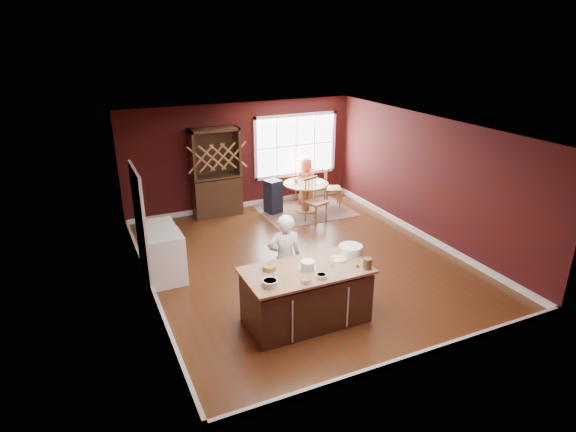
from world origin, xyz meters
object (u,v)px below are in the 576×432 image
object	(u,v)px
dining_table	(306,191)
chair_east	(333,187)
kitchen_island	(306,296)
chair_south	(316,200)
high_chair	(273,196)
dryer	(159,246)
seated_woman	(306,181)
layer_cake	(307,265)
washer	(166,259)
toddler	(273,181)
baker	(285,259)
hutch	(216,173)
chair_north	(304,185)

from	to	relation	value
dining_table	chair_east	xyz separation A→B (m)	(0.81, 0.05, -0.00)
kitchen_island	chair_south	size ratio (longest dim) A/B	1.79
high_chair	dryer	world-z (taller)	dryer
high_chair	dryer	xyz separation A→B (m)	(-3.19, -1.86, 0.02)
seated_woman	dryer	xyz separation A→B (m)	(-4.23, -2.11, -0.17)
chair_south	layer_cake	bearing A→B (deg)	-138.39
high_chair	washer	bearing A→B (deg)	-157.09
seated_woman	dryer	bearing A→B (deg)	21.95
layer_cake	chair_south	distance (m)	4.26
chair_east	chair_south	distance (m)	1.20
toddler	washer	size ratio (longest dim) A/B	0.28
dining_table	washer	size ratio (longest dim) A/B	1.20
kitchen_island	high_chair	bearing A→B (deg)	73.00
baker	hutch	world-z (taller)	hutch
dryer	seated_woman	bearing A→B (deg)	26.53
layer_cake	chair_north	xyz separation A→B (m)	(2.49, 5.13, -0.52)
kitchen_island	layer_cake	distance (m)	0.54
chair_east	dryer	distance (m)	5.05
washer	chair_east	bearing A→B (deg)	25.45
chair_south	baker	bearing A→B (deg)	-144.69
kitchen_island	high_chair	size ratio (longest dim) A/B	2.21
baker	washer	size ratio (longest dim) A/B	1.68
chair_east	high_chair	bearing A→B (deg)	101.57
baker	high_chair	size ratio (longest dim) A/B	1.78
chair_north	toddler	size ratio (longest dim) A/B	3.56
seated_woman	dryer	size ratio (longest dim) A/B	1.36
dining_table	baker	bearing A→B (deg)	-121.31
seated_woman	chair_north	bearing A→B (deg)	-105.04
baker	kitchen_island	bearing A→B (deg)	106.17
layer_cake	chair_north	world-z (taller)	layer_cake
layer_cake	high_chair	bearing A→B (deg)	73.24
chair_north	seated_woman	size ratio (longest dim) A/B	0.74
kitchen_island	dryer	world-z (taller)	same
baker	toddler	bearing A→B (deg)	-97.84
seated_woman	washer	distance (m)	5.05
layer_cake	dryer	bearing A→B (deg)	122.13
layer_cake	seated_woman	distance (m)	5.53
washer	toddler	bearing A→B (deg)	38.65
chair_north	toddler	distance (m)	1.16
kitchen_island	dining_table	size ratio (longest dim) A/B	1.74
seated_woman	dryer	distance (m)	4.73
chair_south	high_chair	xyz separation A→B (m)	(-0.69, 1.01, -0.10)
chair_south	high_chair	world-z (taller)	chair_south
chair_south	washer	bearing A→B (deg)	-177.67
kitchen_island	washer	xyz separation A→B (m)	(-1.75, 2.21, 0.03)
kitchen_island	hutch	distance (m)	5.19
chair_south	dryer	size ratio (longest dim) A/B	1.19
dining_table	chair_south	world-z (taller)	chair_south
layer_cake	hutch	distance (m)	5.13
chair_east	hutch	world-z (taller)	hutch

